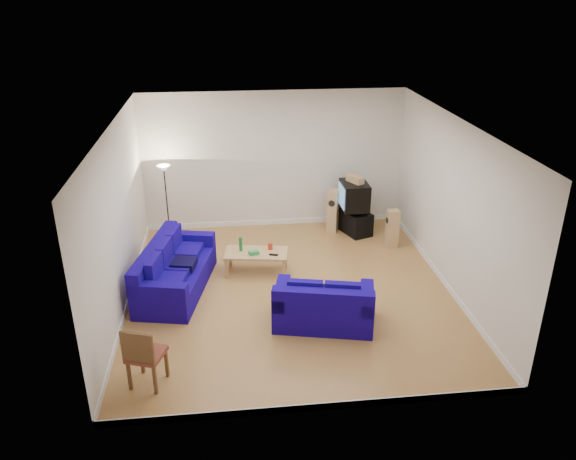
{
  "coord_description": "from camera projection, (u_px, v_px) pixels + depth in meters",
  "views": [
    {
      "loc": [
        -1.11,
        -9.18,
        5.39
      ],
      "look_at": [
        0.0,
        0.4,
        1.1
      ],
      "focal_mm": 35.0,
      "sensor_mm": 36.0,
      "label": 1
    }
  ],
  "objects": [
    {
      "name": "av_receiver",
      "position": [
        357.0,
        209.0,
        12.9
      ],
      "size": [
        0.56,
        0.56,
        0.1
      ],
      "primitive_type": "cube",
      "rotation": [
        0.0,
        0.0,
        -0.79
      ],
      "color": "black",
      "rests_on": "tv_stand"
    },
    {
      "name": "television",
      "position": [
        354.0,
        195.0,
        12.72
      ],
      "size": [
        0.6,
        0.79,
        0.61
      ],
      "rotation": [
        0.0,
        0.0,
        -1.56
      ],
      "color": "black",
      "rests_on": "av_receiver"
    },
    {
      "name": "dining_chair",
      "position": [
        144.0,
        354.0,
        7.93
      ],
      "size": [
        0.61,
        0.61,
        1.01
      ],
      "rotation": [
        0.0,
        0.0,
        -0.34
      ],
      "color": "brown",
      "rests_on": "ground"
    },
    {
      "name": "sofa_three_seat",
      "position": [
        173.0,
        273.0,
        10.59
      ],
      "size": [
        1.49,
        2.51,
        0.91
      ],
      "rotation": [
        0.0,
        0.0,
        -1.78
      ],
      "color": "#0C005B",
      "rests_on": "ground"
    },
    {
      "name": "speaker_right",
      "position": [
        392.0,
        229.0,
        12.26
      ],
      "size": [
        0.28,
        0.21,
        0.87
      ],
      "rotation": [
        0.0,
        0.0,
        -1.52
      ],
      "color": "tan",
      "rests_on": "ground"
    },
    {
      "name": "bottle",
      "position": [
        241.0,
        244.0,
        11.16
      ],
      "size": [
        0.08,
        0.08,
        0.29
      ],
      "primitive_type": "cylinder",
      "rotation": [
        0.0,
        0.0,
        0.21
      ],
      "color": "#197233",
      "rests_on": "coffee_table"
    },
    {
      "name": "remote",
      "position": [
        274.0,
        255.0,
        11.03
      ],
      "size": [
        0.18,
        0.11,
        0.02
      ],
      "primitive_type": "cube",
      "rotation": [
        0.0,
        0.0,
        -0.31
      ],
      "color": "black",
      "rests_on": "coffee_table"
    },
    {
      "name": "coffee_table",
      "position": [
        256.0,
        255.0,
        11.18
      ],
      "size": [
        1.32,
        0.81,
        0.45
      ],
      "rotation": [
        0.0,
        0.0,
        -0.16
      ],
      "color": "tan",
      "rests_on": "ground"
    },
    {
      "name": "centre_speaker",
      "position": [
        355.0,
        179.0,
        12.59
      ],
      "size": [
        0.36,
        0.47,
        0.15
      ],
      "primitive_type": "cube",
      "rotation": [
        0.0,
        0.0,
        -1.09
      ],
      "color": "tan",
      "rests_on": "television"
    },
    {
      "name": "room",
      "position": [
        291.0,
        216.0,
        10.01
      ],
      "size": [
        6.01,
        6.51,
        3.21
      ],
      "color": "brown",
      "rests_on": "ground"
    },
    {
      "name": "tv_stand",
      "position": [
        354.0,
        221.0,
        13.06
      ],
      "size": [
        0.76,
        0.99,
        0.53
      ],
      "primitive_type": "cube",
      "rotation": [
        0.0,
        0.0,
        -1.21
      ],
      "color": "black",
      "rests_on": "ground"
    },
    {
      "name": "speaker_left",
      "position": [
        333.0,
        211.0,
        13.02
      ],
      "size": [
        0.34,
        0.37,
        1.01
      ],
      "rotation": [
        0.0,
        0.0,
        -0.42
      ],
      "color": "tan",
      "rests_on": "ground"
    },
    {
      "name": "tissue_box",
      "position": [
        254.0,
        253.0,
        11.05
      ],
      "size": [
        0.22,
        0.15,
        0.08
      ],
      "primitive_type": "cube",
      "rotation": [
        0.0,
        0.0,
        0.21
      ],
      "color": "green",
      "rests_on": "coffee_table"
    },
    {
      "name": "red_canister",
      "position": [
        270.0,
        246.0,
        11.26
      ],
      "size": [
        0.11,
        0.11,
        0.13
      ],
      "primitive_type": "cylinder",
      "rotation": [
        0.0,
        0.0,
        -0.22
      ],
      "color": "red",
      "rests_on": "coffee_table"
    },
    {
      "name": "sofa_loveseat",
      "position": [
        323.0,
        308.0,
        9.49
      ],
      "size": [
        1.84,
        1.28,
        0.83
      ],
      "rotation": [
        0.0,
        0.0,
        -0.23
      ],
      "color": "#0C005B",
      "rests_on": "ground"
    },
    {
      "name": "floor_lamp",
      "position": [
        165.0,
        179.0,
        12.25
      ],
      "size": [
        0.3,
        0.3,
        1.74
      ],
      "color": "black",
      "rests_on": "ground"
    }
  ]
}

